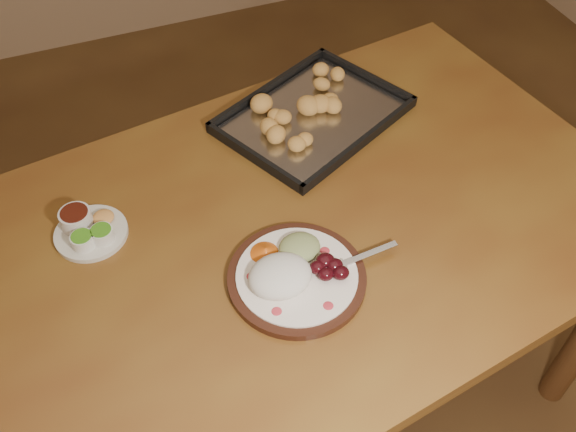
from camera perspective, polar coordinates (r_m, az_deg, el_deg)
name	(u,v)px	position (r m, az deg, el deg)	size (l,w,h in m)	color
ground	(297,378)	(1.96, 0.83, -14.17)	(4.00, 4.00, 0.00)	brown
dining_table	(283,258)	(1.38, -0.43, -3.76)	(1.62, 1.12, 0.75)	brown
dinner_plate	(293,273)	(1.21, 0.49, -5.12)	(0.34, 0.26, 0.06)	#32170E
condiment_saucer	(88,229)	(1.34, -17.37, -1.10)	(0.15, 0.15, 0.05)	beige
baking_tray	(313,114)	(1.54, 2.28, 9.05)	(0.50, 0.45, 0.04)	black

